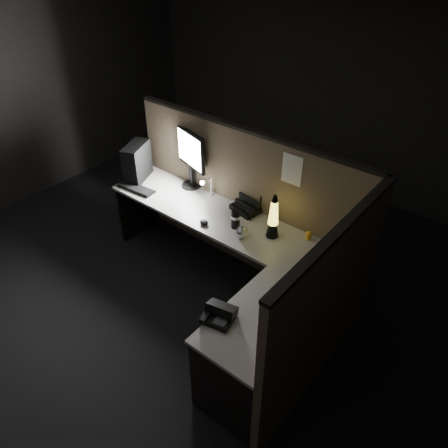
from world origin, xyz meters
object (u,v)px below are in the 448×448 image
Objects in this scene: monitor at (191,154)px; pc_tower at (137,162)px; lava_lamp at (273,220)px; keyboard at (136,189)px; desk_phone at (219,314)px.

pc_tower is at bearing -139.57° from monitor.
monitor reaches higher than lava_lamp.
lava_lamp is at bearing -20.76° from pc_tower.
keyboard is at bearing -71.37° from pc_tower.
desk_phone is (1.41, -1.26, -0.32)m from monitor.
pc_tower reaches higher than desk_phone.
keyboard is at bearing -116.81° from monitor.
lava_lamp reaches higher than pc_tower.
desk_phone reaches higher than keyboard.
monitor is at bearing 42.04° from keyboard.
keyboard is 1.01× the size of lava_lamp.
lava_lamp reaches higher than desk_phone.
pc_tower is at bearing -178.22° from lava_lamp.
monitor is at bearing 1.86° from pc_tower.
pc_tower is 1.71m from lava_lamp.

